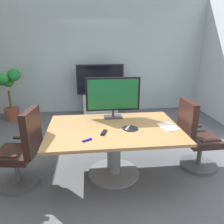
% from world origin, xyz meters
% --- Properties ---
extents(ground_plane, '(6.84, 6.84, 0.00)m').
position_xyz_m(ground_plane, '(0.00, 0.00, 0.00)').
color(ground_plane, '#515459').
extents(wall_back_glass_partition, '(5.74, 0.10, 2.93)m').
position_xyz_m(wall_back_glass_partition, '(0.00, 2.92, 1.47)').
color(wall_back_glass_partition, '#9EB2B7').
rests_on(wall_back_glass_partition, ground).
extents(conference_table, '(1.85, 1.22, 0.74)m').
position_xyz_m(conference_table, '(0.03, -0.19, 0.55)').
color(conference_table, olive).
rests_on(conference_table, ground).
extents(office_chair_left, '(0.63, 0.60, 1.09)m').
position_xyz_m(office_chair_left, '(-1.22, -0.30, 0.46)').
color(office_chair_left, '#4C4C51').
rests_on(office_chair_left, ground).
extents(office_chair_right, '(0.60, 0.58, 1.09)m').
position_xyz_m(office_chair_right, '(1.29, -0.16, 0.46)').
color(office_chair_right, '#4C4C51').
rests_on(office_chair_right, ground).
extents(tv_monitor, '(0.84, 0.18, 0.64)m').
position_xyz_m(tv_monitor, '(0.07, 0.25, 1.10)').
color(tv_monitor, '#333338').
rests_on(tv_monitor, conference_table).
extents(wall_display_unit, '(1.20, 0.36, 1.31)m').
position_xyz_m(wall_display_unit, '(0.01, 2.57, 0.44)').
color(wall_display_unit, '#B7BABC').
rests_on(wall_display_unit, ground).
extents(potted_plant, '(0.58, 0.48, 1.26)m').
position_xyz_m(potted_plant, '(-2.19, 2.35, 0.77)').
color(potted_plant, brown).
rests_on(potted_plant, ground).
extents(conference_phone, '(0.22, 0.22, 0.07)m').
position_xyz_m(conference_phone, '(0.25, -0.25, 0.77)').
color(conference_phone, black).
rests_on(conference_phone, conference_table).
extents(remote_control, '(0.10, 0.18, 0.02)m').
position_xyz_m(remote_control, '(-0.12, -0.35, 0.75)').
color(remote_control, black).
rests_on(remote_control, conference_table).
extents(whiteboard_marker, '(0.12, 0.08, 0.02)m').
position_xyz_m(whiteboard_marker, '(-0.34, -0.56, 0.75)').
color(whiteboard_marker, '#1919A5').
rests_on(whiteboard_marker, conference_table).
extents(paper_notepad, '(0.27, 0.34, 0.01)m').
position_xyz_m(paper_notepad, '(0.80, -0.24, 0.75)').
color(paper_notepad, white).
rests_on(paper_notepad, conference_table).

